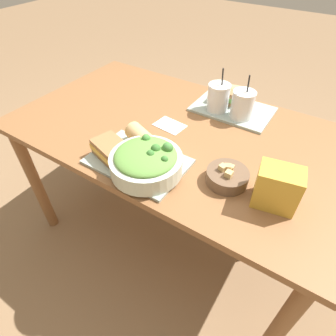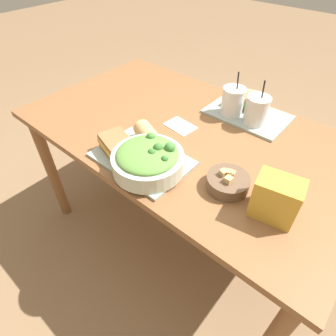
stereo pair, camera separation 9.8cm
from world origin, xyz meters
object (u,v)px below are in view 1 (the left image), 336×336
(sandwich_near, at_px, (111,149))
(baguette_far, at_px, (233,92))
(sandwich_far, at_px, (226,95))
(chip_bag, at_px, (277,188))
(drink_cup_red, at_px, (242,105))
(drink_cup_dark, at_px, (218,98))
(baguette_near, at_px, (143,139))
(salad_bowl, at_px, (146,161))
(soup_bowl, at_px, (227,176))
(napkin_folded, at_px, (170,125))

(sandwich_near, xyz_separation_m, baguette_far, (0.21, 0.68, 0.00))
(sandwich_far, distance_m, chip_bag, 0.67)
(sandwich_near, bearing_deg, drink_cup_red, 76.47)
(sandwich_near, distance_m, drink_cup_dark, 0.58)
(baguette_near, distance_m, drink_cup_dark, 0.44)
(salad_bowl, xyz_separation_m, baguette_near, (-0.10, 0.11, -0.01))
(soup_bowl, bearing_deg, baguette_near, -178.53)
(soup_bowl, height_order, sandwich_near, sandwich_near)
(sandwich_near, xyz_separation_m, drink_cup_dark, (0.19, 0.54, 0.03))
(drink_cup_red, distance_m, napkin_folded, 0.34)
(napkin_folded, bearing_deg, sandwich_near, -102.39)
(baguette_near, bearing_deg, drink_cup_dark, 5.27)
(baguette_near, bearing_deg, drink_cup_red, -8.31)
(drink_cup_red, bearing_deg, sandwich_far, 139.31)
(salad_bowl, xyz_separation_m, baguette_far, (0.05, 0.68, -0.01))
(baguette_far, relative_size, drink_cup_dark, 0.61)
(salad_bowl, height_order, drink_cup_dark, drink_cup_dark)
(sandwich_near, relative_size, napkin_folded, 1.15)
(drink_cup_dark, bearing_deg, sandwich_near, -109.73)
(baguette_near, bearing_deg, soup_bowl, -66.71)
(drink_cup_dark, distance_m, napkin_folded, 0.27)
(baguette_near, distance_m, drink_cup_red, 0.49)
(soup_bowl, xyz_separation_m, baguette_near, (-0.37, -0.01, 0.02))
(sandwich_near, bearing_deg, sandwich_far, 89.97)
(drink_cup_red, relative_size, chip_bag, 1.37)
(baguette_near, distance_m, chip_bag, 0.54)
(salad_bowl, distance_m, baguette_near, 0.15)
(salad_bowl, xyz_separation_m, sandwich_far, (0.03, 0.64, -0.02))
(chip_bag, relative_size, napkin_folded, 1.05)
(drink_cup_red, xyz_separation_m, chip_bag, (0.29, -0.43, 0.00))
(chip_bag, bearing_deg, salad_bowl, -176.95)
(drink_cup_dark, distance_m, chip_bag, 0.59)
(drink_cup_dark, bearing_deg, baguette_near, -106.55)
(salad_bowl, relative_size, sandwich_near, 1.61)
(salad_bowl, relative_size, soup_bowl, 1.76)
(drink_cup_dark, bearing_deg, salad_bowl, -92.81)
(salad_bowl, bearing_deg, soup_bowl, 24.25)
(salad_bowl, height_order, drink_cup_red, drink_cup_red)
(drink_cup_red, bearing_deg, baguette_far, 125.83)
(sandwich_near, relative_size, drink_cup_red, 0.79)
(drink_cup_dark, xyz_separation_m, chip_bag, (0.41, -0.43, 0.00))
(drink_cup_red, bearing_deg, napkin_folded, -137.27)
(napkin_folded, bearing_deg, drink_cup_dark, 61.14)
(sandwich_far, height_order, drink_cup_red, drink_cup_red)
(soup_bowl, relative_size, napkin_folded, 1.05)
(chip_bag, bearing_deg, baguette_near, 168.83)
(baguette_near, bearing_deg, baguette_far, 7.25)
(baguette_near, height_order, chip_bag, chip_bag)
(chip_bag, xyz_separation_m, napkin_folded, (-0.53, 0.20, -0.07))
(napkin_folded, bearing_deg, soup_bowl, -27.40)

